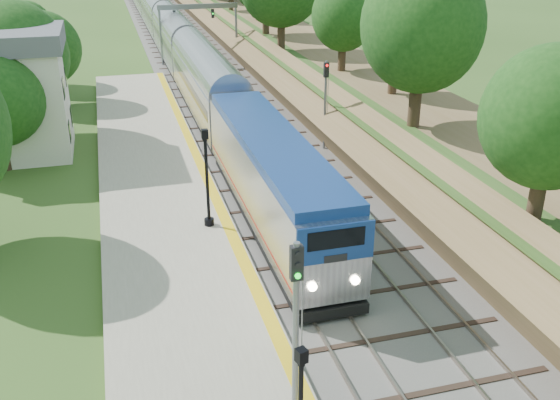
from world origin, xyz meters
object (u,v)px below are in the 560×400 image
object	(u,v)px
signal_gantry	(198,18)
lamppost_far	(207,184)
signal_platform	(296,315)
train	(166,28)
signal_farside	(325,96)

from	to	relation	value
signal_gantry	lamppost_far	size ratio (longest dim) A/B	1.71
lamppost_far	signal_gantry	bearing A→B (deg)	81.82
signal_platform	lamppost_far	bearing A→B (deg)	91.32
signal_gantry	signal_platform	world-z (taller)	signal_platform
lamppost_far	signal_platform	world-z (taller)	signal_platform
train	lamppost_far	xyz separation A→B (m)	(-3.21, -50.01, 0.31)
lamppost_far	train	bearing A→B (deg)	86.32
lamppost_far	signal_platform	xyz separation A→B (m)	(0.31, -13.58, 1.46)
signal_gantry	train	distance (m)	11.06
signal_platform	signal_gantry	bearing A→B (deg)	84.23
train	lamppost_far	size ratio (longest dim) A/B	24.46
signal_farside	signal_gantry	bearing A→B (deg)	97.17
train	signal_platform	size ratio (longest dim) A/B	20.18
train	signal_farside	distance (m)	40.61
signal_gantry	signal_platform	distance (m)	53.40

